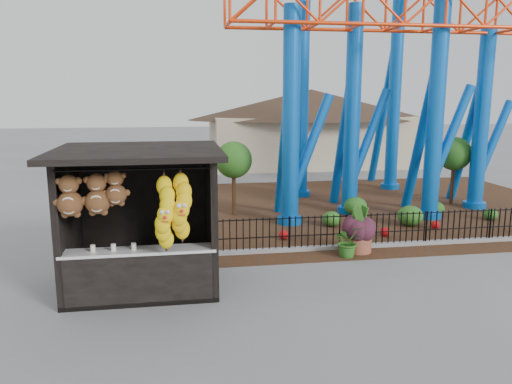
{
  "coord_description": "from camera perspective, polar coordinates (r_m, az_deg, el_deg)",
  "views": [
    {
      "loc": [
        -2.2,
        -9.82,
        4.22
      ],
      "look_at": [
        -0.37,
        1.5,
        2.0
      ],
      "focal_mm": 35.0,
      "sensor_mm": 36.0,
      "label": 1
    }
  ],
  "objects": [
    {
      "name": "landscaping",
      "position": [
        17.57,
        15.25,
        -2.31
      ],
      "size": [
        7.92,
        3.65,
        0.66
      ],
      "color": "#26591A",
      "rests_on": "mulch_bed"
    },
    {
      "name": "planter_foliage",
      "position": [
        13.84,
        11.71,
        -3.25
      ],
      "size": [
        0.7,
        0.7,
        0.64
      ],
      "primitive_type": "ellipsoid",
      "color": "#351522",
      "rests_on": "terracotta_planter"
    },
    {
      "name": "potted_plant",
      "position": [
        13.48,
        10.45,
        -5.55
      ],
      "size": [
        0.93,
        0.86,
        0.86
      ],
      "primitive_type": "imported",
      "rotation": [
        0.0,
        0.0,
        0.28
      ],
      "color": "#1F5C1B",
      "rests_on": "ground"
    },
    {
      "name": "mulch_bed",
      "position": [
        19.33,
        9.77,
        -1.79
      ],
      "size": [
        18.0,
        12.0,
        0.02
      ],
      "primitive_type": "cube",
      "color": "#331E11",
      "rests_on": "ground"
    },
    {
      "name": "pavilion",
      "position": [
        30.95,
        6.26,
        8.76
      ],
      "size": [
        15.0,
        15.0,
        4.8
      ],
      "color": "#BFAD8C",
      "rests_on": "ground"
    },
    {
      "name": "ground",
      "position": [
        10.91,
        3.26,
        -11.81
      ],
      "size": [
        120.0,
        120.0,
        0.0
      ],
      "primitive_type": "plane",
      "color": "slate",
      "rests_on": "ground"
    },
    {
      "name": "prize_booth",
      "position": [
        11.07,
        -13.19,
        -3.36
      ],
      "size": [
        3.5,
        3.4,
        3.12
      ],
      "color": "black",
      "rests_on": "ground"
    },
    {
      "name": "roller_coaster",
      "position": [
        19.6,
        13.42,
        17.19
      ],
      "size": [
        11.0,
        6.37,
        10.82
      ],
      "color": "blue",
      "rests_on": "ground"
    },
    {
      "name": "terracotta_planter",
      "position": [
        14.0,
        11.61,
        -5.63
      ],
      "size": [
        0.76,
        0.76,
        0.56
      ],
      "primitive_type": "cylinder",
      "rotation": [
        0.0,
        0.0,
        0.05
      ],
      "color": "brown",
      "rests_on": "ground"
    },
    {
      "name": "picket_fence",
      "position": [
        15.12,
        19.22,
        -3.91
      ],
      "size": [
        12.2,
        0.06,
        1.0
      ],
      "primitive_type": null,
      "color": "black",
      "rests_on": "ground"
    },
    {
      "name": "curb",
      "position": [
        14.83,
        16.03,
        -5.77
      ],
      "size": [
        18.0,
        0.18,
        0.12
      ],
      "primitive_type": "cube",
      "color": "gray",
      "rests_on": "ground"
    }
  ]
}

